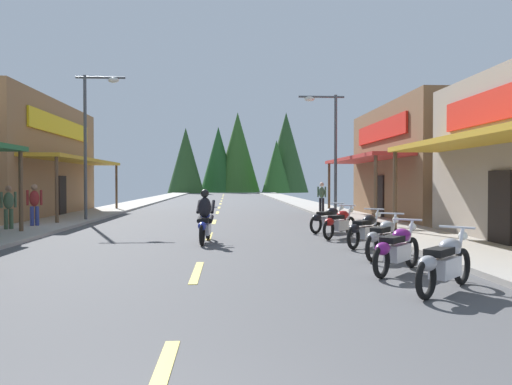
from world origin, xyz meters
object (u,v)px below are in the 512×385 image
at_px(motorcycle_parked_right_0, 445,262).
at_px(pedestrian_waiting, 9,205).
at_px(motorcycle_parked_right_2, 384,237).
at_px(motorcycle_parked_right_3, 366,229).
at_px(rider_cruising_lead, 205,221).
at_px(motorcycle_parked_right_5, 328,219).
at_px(pedestrian_strolling, 322,195).
at_px(streetlamp_right, 328,138).
at_px(motorcycle_parked_right_1, 397,248).
at_px(motorcycle_parked_right_4, 339,223).
at_px(streetlamp_left, 93,127).
at_px(pedestrian_by_shop, 34,203).

bearing_deg(motorcycle_parked_right_0, pedestrian_waiting, 92.90).
bearing_deg(pedestrian_waiting, motorcycle_parked_right_2, -167.26).
distance_m(motorcycle_parked_right_2, motorcycle_parked_right_3, 2.00).
bearing_deg(rider_cruising_lead, pedestrian_waiting, 68.59).
bearing_deg(pedestrian_waiting, motorcycle_parked_right_5, -140.24).
bearing_deg(rider_cruising_lead, motorcycle_parked_right_0, -144.12).
bearing_deg(pedestrian_strolling, motorcycle_parked_right_5, 32.73).
height_order(streetlamp_right, rider_cruising_lead, streetlamp_right).
bearing_deg(motorcycle_parked_right_3, rider_cruising_lead, 116.99).
xyz_separation_m(motorcycle_parked_right_0, pedestrian_waiting, (-11.24, 10.20, 0.47)).
xyz_separation_m(motorcycle_parked_right_1, motorcycle_parked_right_2, (0.35, 1.94, 0.00)).
bearing_deg(motorcycle_parked_right_3, pedestrian_strolling, 35.41).
bearing_deg(rider_cruising_lead, motorcycle_parked_right_3, -100.00).
bearing_deg(rider_cruising_lead, motorcycle_parked_right_2, -121.61).
bearing_deg(motorcycle_parked_right_4, motorcycle_parked_right_5, 40.17).
relative_size(motorcycle_parked_right_0, motorcycle_parked_right_4, 0.93).
distance_m(streetlamp_right, rider_cruising_lead, 10.90).
height_order(streetlamp_left, pedestrian_waiting, streetlamp_left).
bearing_deg(rider_cruising_lead, motorcycle_parked_right_5, -51.73).
height_order(streetlamp_left, motorcycle_parked_right_0, streetlamp_left).
relative_size(motorcycle_parked_right_4, pedestrian_waiting, 1.02).
relative_size(motorcycle_parked_right_0, motorcycle_parked_right_3, 0.95).
bearing_deg(streetlamp_right, rider_cruising_lead, -121.48).
distance_m(motorcycle_parked_right_0, pedestrian_strolling, 20.09).
distance_m(motorcycle_parked_right_4, rider_cruising_lead, 4.36).
distance_m(motorcycle_parked_right_2, pedestrian_by_shop, 13.61).
distance_m(motorcycle_parked_right_3, motorcycle_parked_right_4, 2.22).
bearing_deg(pedestrian_waiting, motorcycle_parked_right_0, -179.62).
height_order(motorcycle_parked_right_2, motorcycle_parked_right_3, same).
height_order(motorcycle_parked_right_2, rider_cruising_lead, rider_cruising_lead).
distance_m(motorcycle_parked_right_3, pedestrian_by_shop, 12.65).
xyz_separation_m(streetlamp_left, motorcycle_parked_right_4, (9.57, -6.93, -3.74)).
relative_size(motorcycle_parked_right_1, motorcycle_parked_right_3, 1.00).
xyz_separation_m(streetlamp_left, motorcycle_parked_right_3, (9.80, -9.13, -3.74)).
xyz_separation_m(streetlamp_left, motorcycle_parked_right_1, (9.32, -13.08, -3.74)).
height_order(pedestrian_by_shop, pedestrian_strolling, pedestrian_strolling).
bearing_deg(motorcycle_parked_right_2, streetlamp_left, 79.10).
distance_m(motorcycle_parked_right_1, motorcycle_parked_right_3, 3.97).
bearing_deg(motorcycle_parked_right_4, pedestrian_by_shop, 111.29).
height_order(motorcycle_parked_right_2, pedestrian_waiting, pedestrian_waiting).
bearing_deg(motorcycle_parked_right_2, streetlamp_right, 32.83).
distance_m(motorcycle_parked_right_0, rider_cruising_lead, 7.98).
bearing_deg(motorcycle_parked_right_4, motorcycle_parked_right_1, -142.09).
bearing_deg(motorcycle_parked_right_0, motorcycle_parked_right_2, 42.70).
distance_m(streetlamp_left, motorcycle_parked_right_1, 16.49).
height_order(motorcycle_parked_right_5, pedestrian_waiting, pedestrian_waiting).
bearing_deg(motorcycle_parked_right_4, streetlamp_left, 94.31).
distance_m(streetlamp_right, motorcycle_parked_right_2, 12.54).
height_order(streetlamp_left, pedestrian_strolling, streetlamp_left).
relative_size(motorcycle_parked_right_1, motorcycle_parked_right_4, 0.98).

